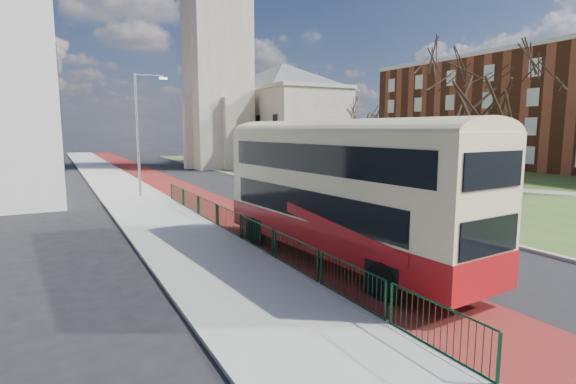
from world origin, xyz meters
TOP-DOWN VIEW (x-y plane):
  - ground at (0.00, 0.00)m, footprint 160.00×160.00m
  - road_carriageway at (1.50, 20.00)m, footprint 9.00×120.00m
  - bus_lane at (-1.20, 20.00)m, footprint 3.40×120.00m
  - pavement_west at (-5.00, 20.00)m, footprint 4.00×120.00m
  - kerb_west at (-3.00, 20.00)m, footprint 0.25×120.00m
  - kerb_east at (6.10, 22.00)m, footprint 0.25×80.00m
  - grass_green at (26.00, 22.00)m, footprint 40.00×80.00m
  - footpath at (20.00, 10.00)m, footprint 18.84×32.82m
  - pedestrian_railing at (-2.95, 4.00)m, footprint 0.07×24.00m
  - gothic_church at (12.56, 38.00)m, footprint 16.38×18.00m
  - brick_terrace at (40.00, 20.00)m, footprint 10.30×44.30m
  - streetlamp at (-4.35, 18.00)m, footprint 2.13×0.18m
  - bus at (-1.04, -0.26)m, footprint 3.49×11.37m
  - winter_tree_near at (12.24, 4.76)m, footprint 8.50×8.50m
  - winter_tree_far at (19.31, 23.71)m, footprint 6.26×6.26m
  - litter_bin at (9.77, 6.91)m, footprint 0.61×0.61m

SIDE VIEW (x-z plane):
  - ground at x=0.00m, z-range 0.00..0.00m
  - road_carriageway at x=1.50m, z-range 0.00..0.01m
  - bus_lane at x=-1.20m, z-range 0.00..0.01m
  - grass_green at x=26.00m, z-range 0.00..0.04m
  - footpath at x=20.00m, z-range 0.04..0.07m
  - pavement_west at x=-5.00m, z-range 0.00..0.12m
  - kerb_west at x=-3.00m, z-range 0.00..0.13m
  - kerb_east at x=6.10m, z-range 0.00..0.13m
  - litter_bin at x=9.77m, z-range 0.04..1.02m
  - pedestrian_railing at x=-2.95m, z-range -0.01..1.11m
  - bus at x=-1.04m, z-range 0.33..5.01m
  - streetlamp at x=-4.35m, z-range 0.59..8.59m
  - winter_tree_far at x=19.31m, z-range 1.47..8.90m
  - brick_terrace at x=40.00m, z-range 0.01..13.51m
  - winter_tree_near at x=12.24m, z-range 2.00..12.15m
  - gothic_church at x=12.56m, z-range -6.87..33.13m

